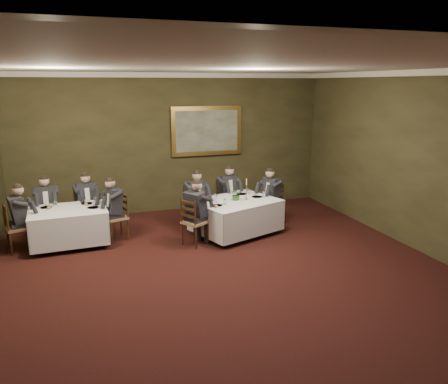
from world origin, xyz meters
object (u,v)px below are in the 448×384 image
diner_sec_backleft (48,213)px  centerpiece (236,194)px  diner_main_endright (272,203)px  chair_main_backright (227,209)px  painting (207,131)px  chair_sec_backleft (49,223)px  diner_main_backleft (196,206)px  diner_sec_endleft (18,226)px  chair_main_endright (272,212)px  table_second (69,224)px  chair_main_backleft (195,216)px  diner_sec_backright (87,209)px  chair_sec_endright (117,226)px  chair_main_endleft (195,232)px  diner_main_backright (227,200)px  diner_sec_endright (116,216)px  diner_main_endleft (195,221)px  table_main (236,214)px  chair_sec_backright (87,219)px  chair_sec_endleft (18,238)px  candlestick (246,191)px

diner_sec_backleft → centerpiece: diner_sec_backleft is taller
diner_main_endright → centerpiece: size_ratio=4.65×
chair_main_backright → diner_sec_backleft: size_ratio=0.74×
diner_sec_backleft → painting: bearing=-167.4°
chair_sec_backleft → diner_main_backleft: bearing=168.0°
diner_sec_endleft → chair_main_endright: bearing=74.2°
table_second → diner_main_backleft: (2.74, 0.26, 0.06)m
chair_main_backleft → diner_sec_backright: (-2.37, 0.52, 0.23)m
chair_sec_endright → diner_main_backleft: bearing=-100.0°
table_second → diner_sec_endleft: 0.95m
diner_main_endright → diner_sec_endleft: same height
diner_main_endright → centerpiece: bearing=90.5°
table_second → diner_main_endright: bearing=-0.6°
diner_sec_backleft → diner_sec_backright: 0.81m
chair_main_backright → chair_main_endleft: (-1.17, -1.38, 0.00)m
chair_main_backleft → diner_sec_backleft: 3.23m
diner_main_backright → chair_sec_backleft: (-4.07, 0.18, -0.23)m
diner_sec_backleft → diner_sec_endright: same height
diner_sec_backleft → diner_sec_backright: (0.81, 0.04, 0.00)m
diner_sec_endright → diner_sec_backleft: bearing=46.7°
diner_sec_backleft → painting: size_ratio=0.72×
diner_sec_endright → table_second: bearing=76.3°
diner_main_backright → diner_sec_endright: size_ratio=1.00×
chair_main_backright → diner_sec_backleft: diner_sec_backleft is taller
chair_main_endleft → diner_sec_backleft: (-2.89, 1.54, 0.23)m
chair_main_backright → diner_sec_backright: (-3.25, 0.20, 0.23)m
centerpiece → chair_sec_endright: bearing=170.1°
chair_main_backright → diner_main_endleft: (-1.16, -1.37, 0.23)m
diner_main_backright → diner_main_endright: same height
chair_main_backleft → diner_sec_endleft: diner_sec_endleft is taller
chair_main_endright → diner_main_endright: size_ratio=0.74×
table_main → diner_sec_endleft: diner_sec_endleft is taller
diner_sec_backleft → diner_sec_endright: bearing=150.2°
diner_main_endright → diner_main_endleft: bearing=91.4°
table_second → diner_main_endright: size_ratio=1.17×
chair_main_endleft → chair_sec_backright: (-2.08, 1.59, 0.00)m
chair_main_backright → diner_main_endright: (0.89, -0.63, 0.23)m
chair_main_backleft → diner_sec_endright: diner_sec_endright is taller
centerpiece → diner_main_endright: bearing=19.0°
diner_sec_backright → chair_sec_endleft: (-1.32, -0.84, -0.23)m
chair_sec_backleft → diner_sec_endright: (1.39, -0.71, 0.23)m
chair_main_endleft → chair_main_backright: bearing=107.0°
chair_main_backleft → chair_sec_backleft: size_ratio=1.00×
chair_sec_backright → candlestick: 3.63m
chair_main_endright → diner_sec_backleft: 5.03m
chair_main_endright → chair_sec_endright: size_ratio=1.00×
diner_main_backright → chair_sec_endleft: bearing=-6.4°
chair_main_backleft → table_main: bearing=120.9°
table_second → candlestick: candlestick is taller
table_second → candlestick: size_ratio=3.28×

